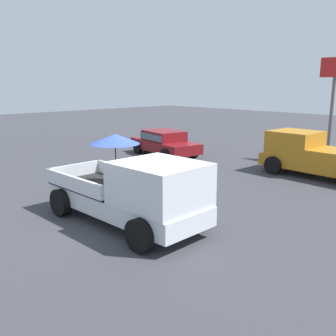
{
  "coord_description": "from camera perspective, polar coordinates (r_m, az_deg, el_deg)",
  "views": [
    {
      "loc": [
        8.16,
        -6.11,
        3.81
      ],
      "look_at": [
        -0.63,
        2.25,
        1.1
      ],
      "focal_mm": 40.91,
      "sensor_mm": 36.0,
      "label": 1
    }
  ],
  "objects": [
    {
      "name": "parked_sedan_near",
      "position": [
        20.37,
        -0.53,
        3.94
      ],
      "size": [
        4.53,
        2.49,
        1.33
      ],
      "rotation": [
        0.0,
        0.0,
        -0.16
      ],
      "color": "black",
      "rests_on": "ground"
    },
    {
      "name": "motel_sign",
      "position": [
        19.8,
        23.45,
        10.69
      ],
      "size": [
        1.4,
        0.16,
        4.96
      ],
      "color": "#59595B",
      "rests_on": "ground"
    },
    {
      "name": "ground_plane",
      "position": [
        10.88,
        -6.38,
        -7.98
      ],
      "size": [
        80.0,
        80.0,
        0.0
      ],
      "primitive_type": "plane",
      "color": "#38383D"
    },
    {
      "name": "pickup_truck_red",
      "position": [
        16.9,
        21.2,
        1.74
      ],
      "size": [
        4.86,
        2.3,
        1.8
      ],
      "rotation": [
        0.0,
        0.0,
        3.11
      ],
      "color": "black",
      "rests_on": "ground"
    },
    {
      "name": "pickup_truck_main",
      "position": [
        10.25,
        -4.87,
        -3.41
      ],
      "size": [
        5.1,
        2.36,
        2.39
      ],
      "rotation": [
        0.0,
        0.0,
        0.03
      ],
      "color": "black",
      "rests_on": "ground"
    }
  ]
}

